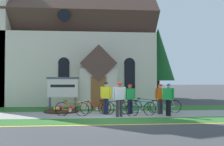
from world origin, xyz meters
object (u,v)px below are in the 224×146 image
Objects in this scene: bicycle_green at (166,106)px; roadside_conifer at (158,54)px; bicycle_red at (141,109)px; bicycle_orange at (72,109)px; cyclist_in_white_jersey at (168,97)px; church_sign at (63,88)px; cyclist_in_orange_jersey at (106,95)px; cyclist_in_red_jersey at (130,97)px; bicycle_black at (95,107)px; bicycle_silver at (144,106)px; bicycle_yellow at (118,108)px; cyclist_in_green_jersey at (119,96)px; cyclist_in_blue_jersey at (160,97)px.

bicycle_green is 0.26× the size of roadside_conifer.
bicycle_red is 11.38m from roadside_conifer.
bicycle_orange is 5.05m from cyclist_in_white_jersey.
roadside_conifer is (8.04, 7.57, 2.94)m from church_sign.
church_sign is 1.17× the size of cyclist_in_orange_jersey.
bicycle_orange is at bearing -71.64° from church_sign.
bicycle_orange is 1.95m from cyclist_in_orange_jersey.
cyclist_in_red_jersey reaches higher than bicycle_orange.
bicycle_black is at bearing 26.15° from bicycle_orange.
bicycle_silver is 1.01× the size of bicycle_orange.
cyclist_in_red_jersey is at bearing -7.56° from bicycle_black.
cyclist_in_red_jersey is at bearing 3.69° from bicycle_yellow.
church_sign is 1.25× the size of cyclist_in_red_jersey.
church_sign is 1.13× the size of bicycle_silver.
cyclist_in_white_jersey is (-0.27, -1.33, 0.61)m from bicycle_green.
cyclist_in_white_jersey is 0.97× the size of cyclist_in_green_jersey.
church_sign reaches higher than bicycle_orange.
cyclist_in_blue_jersey is at bearing -6.41° from bicycle_black.
bicycle_green is 1.09× the size of cyclist_in_red_jersey.
cyclist_in_green_jersey is (-2.57, -0.06, 0.04)m from cyclist_in_white_jersey.
bicycle_orange is at bearing 174.55° from cyclist_in_white_jersey.
church_sign is 2.50m from bicycle_orange.
cyclist_in_white_jersey is 1.03× the size of cyclist_in_blue_jersey.
cyclist_in_white_jersey reaches higher than bicycle_silver.
roadside_conifer is at bearing 43.26° from church_sign.
cyclist_in_orange_jersey reaches higher than cyclist_in_white_jersey.
cyclist_in_orange_jersey is at bearing 176.44° from bicycle_yellow.
bicycle_black is at bearing 163.86° from cyclist_in_white_jersey.
church_sign is 1.21× the size of bicycle_red.
bicycle_silver is 2.26m from cyclist_in_green_jersey.
cyclist_in_green_jersey is (2.42, -0.54, 0.66)m from bicycle_orange.
bicycle_orange is (-2.42, -0.32, 0.01)m from bicycle_yellow.
cyclist_in_white_jersey is 0.97× the size of cyclist_in_orange_jersey.
bicycle_orange is 2.57m from cyclist_in_green_jersey.
roadside_conifer reaches higher than bicycle_yellow.
cyclist_in_red_jersey is at bearing 174.90° from cyclist_in_blue_jersey.
bicycle_black is 0.98× the size of cyclist_in_green_jersey.
bicycle_green is 2.88m from bicycle_yellow.
bicycle_black is 0.98× the size of cyclist_in_orange_jersey.
bicycle_green is 1.49m from cyclist_in_white_jersey.
cyclist_in_orange_jersey is (2.53, -1.84, -0.31)m from church_sign.
cyclist_in_orange_jersey is at bearing -166.01° from bicycle_silver.
bicycle_yellow is at bearing -3.56° from cyclist_in_orange_jersey.
roadside_conifer reaches higher than cyclist_in_green_jersey.
bicycle_silver is at bearing 30.97° from cyclist_in_red_jersey.
bicycle_silver is 2.39m from cyclist_in_orange_jersey.
cyclist_in_white_jersey is at bearing -71.74° from cyclist_in_blue_jersey.
cyclist_in_red_jersey reaches higher than bicycle_yellow.
cyclist_in_blue_jersey is (-0.50, -0.64, 0.58)m from bicycle_green.
roadside_conifer is (2.56, 9.55, 3.32)m from cyclist_in_blue_jersey.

